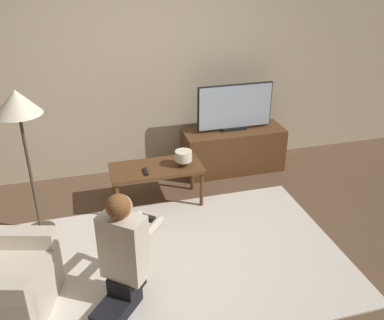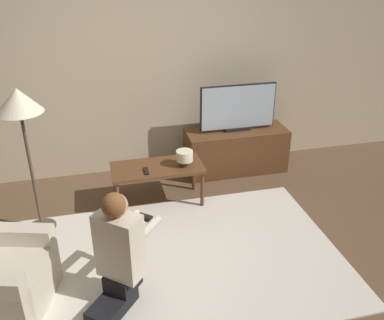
% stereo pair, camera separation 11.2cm
% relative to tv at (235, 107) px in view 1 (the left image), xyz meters
% --- Properties ---
extents(ground_plane, '(10.00, 10.00, 0.00)m').
position_rel_tv_xyz_m(ground_plane, '(-1.08, -1.56, -0.83)').
color(ground_plane, brown).
extents(wall_back, '(10.00, 0.06, 2.60)m').
position_rel_tv_xyz_m(wall_back, '(-1.08, 0.37, 0.47)').
color(wall_back, beige).
rests_on(wall_back, ground_plane).
extents(rug, '(2.98, 1.96, 0.02)m').
position_rel_tv_xyz_m(rug, '(-1.08, -1.56, -0.82)').
color(rug, silver).
rests_on(rug, ground_plane).
extents(tv_stand, '(1.24, 0.45, 0.54)m').
position_rel_tv_xyz_m(tv_stand, '(0.00, -0.00, -0.56)').
color(tv_stand, brown).
rests_on(tv_stand, ground_plane).
extents(tv, '(0.93, 0.08, 0.57)m').
position_rel_tv_xyz_m(tv, '(0.00, 0.00, 0.00)').
color(tv, black).
rests_on(tv, tv_stand).
extents(coffee_table, '(0.98, 0.46, 0.45)m').
position_rel_tv_xyz_m(coffee_table, '(-1.08, -0.54, -0.43)').
color(coffee_table, brown).
rests_on(coffee_table, ground_plane).
extents(floor_lamp, '(0.41, 0.41, 1.47)m').
position_rel_tv_xyz_m(floor_lamp, '(-2.30, -0.75, 0.43)').
color(floor_lamp, '#4C4233').
rests_on(floor_lamp, ground_plane).
extents(person_kneeling, '(0.68, 0.75, 0.98)m').
position_rel_tv_xyz_m(person_kneeling, '(-1.60, -1.92, -0.34)').
color(person_kneeling, black).
rests_on(person_kneeling, rug).
extents(table_lamp, '(0.18, 0.18, 0.17)m').
position_rel_tv_xyz_m(table_lamp, '(-0.79, -0.59, -0.28)').
color(table_lamp, '#4C3823').
rests_on(table_lamp, coffee_table).
extents(remote, '(0.04, 0.15, 0.02)m').
position_rel_tv_xyz_m(remote, '(-1.21, -0.64, -0.37)').
color(remote, black).
rests_on(remote, coffee_table).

